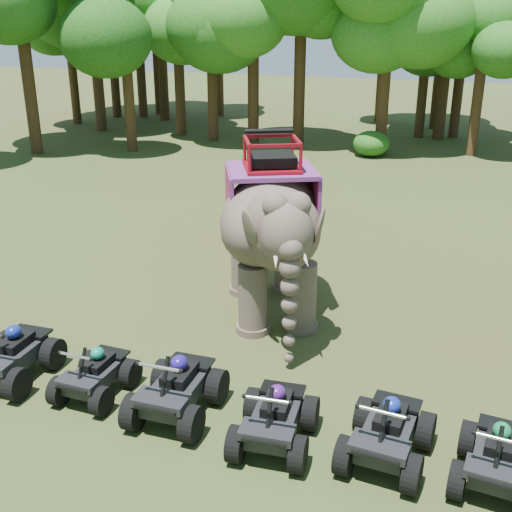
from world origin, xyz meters
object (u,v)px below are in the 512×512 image
object	(u,v)px
elephant	(272,227)
atv_0	(10,348)
atv_2	(176,382)
atv_4	(388,425)
atv_3	(275,411)
atv_5	(498,450)
atv_1	(94,368)

from	to	relation	value
elephant	atv_0	world-z (taller)	elephant
atv_2	atv_4	world-z (taller)	atv_2
atv_2	atv_3	distance (m)	1.92
atv_4	elephant	bearing A→B (deg)	131.73
atv_3	atv_5	world-z (taller)	atv_3
atv_0	atv_5	world-z (taller)	atv_0
atv_1	atv_3	size ratio (longest dim) A/B	0.90
atv_1	atv_3	bearing A→B (deg)	-2.91
atv_1	atv_3	distance (m)	3.65
atv_0	elephant	bearing A→B (deg)	48.09
atv_4	atv_5	size ratio (longest dim) A/B	1.07
atv_3	atv_5	bearing A→B (deg)	-1.45
atv_1	atv_5	world-z (taller)	atv_5
elephant	atv_0	xyz separation A→B (m)	(-3.97, -4.52, -1.45)
atv_0	atv_5	size ratio (longest dim) A/B	1.08
elephant	atv_1	xyz separation A→B (m)	(-2.11, -4.51, -1.55)
atv_3	atv_4	xyz separation A→B (m)	(1.84, 0.18, 0.02)
atv_5	atv_1	bearing A→B (deg)	-174.91
atv_0	atv_3	bearing A→B (deg)	-4.32
atv_2	atv_0	bearing A→B (deg)	178.55
atv_3	atv_4	size ratio (longest dim) A/B	0.97
elephant	atv_4	distance (m)	5.96
atv_4	atv_1	bearing A→B (deg)	-175.82
atv_2	atv_3	xyz separation A→B (m)	(1.91, -0.25, -0.04)
atv_0	atv_5	xyz separation A→B (m)	(9.00, -0.23, -0.05)
atv_1	atv_2	xyz separation A→B (m)	(1.73, -0.11, 0.11)
elephant	atv_0	distance (m)	6.18
atv_1	atv_2	size ratio (longest dim) A/B	0.84
atv_2	atv_5	xyz separation A→B (m)	(5.41, -0.13, -0.07)
atv_3	atv_0	bearing A→B (deg)	172.78
atv_2	atv_1	bearing A→B (deg)	176.64
atv_0	atv_2	world-z (taller)	atv_2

